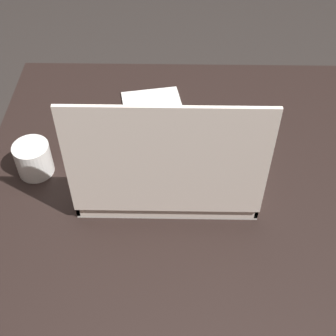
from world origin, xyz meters
TOP-DOWN VIEW (x-y plane):
  - ground_plane at (0.00, 0.00)m, footprint 8.00×8.00m
  - dining_table at (0.00, 0.00)m, footprint 0.99×1.00m
  - donut_box at (0.03, 0.00)m, footprint 0.41×0.30m
  - coffee_mug at (0.36, -0.03)m, footprint 0.09×0.09m
  - paper_napkin at (0.09, -0.31)m, footprint 0.18×0.13m

SIDE VIEW (x-z plane):
  - ground_plane at x=0.00m, z-range 0.00..0.00m
  - dining_table at x=0.00m, z-range 0.26..0.96m
  - paper_napkin at x=0.09m, z-range 0.70..0.71m
  - coffee_mug at x=0.36m, z-range 0.70..0.79m
  - donut_box at x=0.03m, z-range 0.60..0.93m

